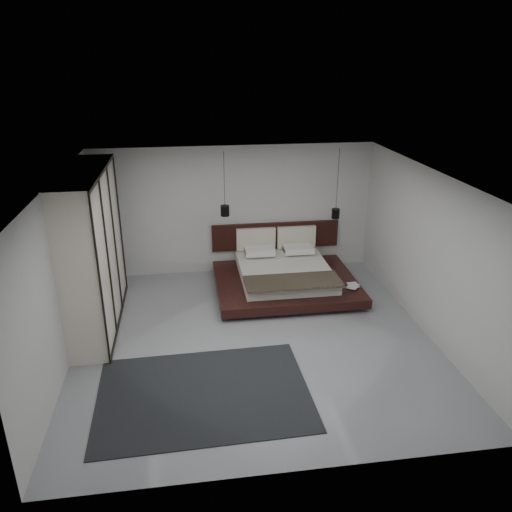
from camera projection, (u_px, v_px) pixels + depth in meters
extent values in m
plane|color=#92949A|center=(254.00, 338.00, 8.60)|extent=(6.00, 6.00, 0.00)
plane|color=white|center=(254.00, 178.00, 7.54)|extent=(6.00, 6.00, 0.00)
plane|color=silver|center=(235.00, 210.00, 10.82)|extent=(6.00, 0.00, 6.00)
plane|color=silver|center=(294.00, 372.00, 5.32)|extent=(6.00, 0.00, 6.00)
plane|color=silver|center=(62.00, 274.00, 7.67)|extent=(0.00, 6.00, 6.00)
plane|color=silver|center=(429.00, 254.00, 8.47)|extent=(0.00, 6.00, 6.00)
cube|color=black|center=(91.00, 229.00, 9.96)|extent=(0.05, 0.90, 2.60)
cube|color=black|center=(286.00, 289.00, 10.31)|extent=(2.23, 1.83, 0.08)
cube|color=black|center=(286.00, 283.00, 10.26)|extent=(2.84, 2.33, 0.18)
cube|color=silver|center=(285.00, 272.00, 10.30)|extent=(1.83, 2.03, 0.22)
cube|color=black|center=(293.00, 282.00, 9.52)|extent=(1.85, 0.71, 0.05)
cube|color=white|center=(259.00, 251.00, 10.90)|extent=(0.63, 0.41, 0.12)
cube|color=white|center=(297.00, 249.00, 11.01)|extent=(0.63, 0.41, 0.12)
cube|color=white|center=(260.00, 251.00, 10.74)|extent=(0.63, 0.41, 0.12)
cube|color=white|center=(298.00, 249.00, 10.86)|extent=(0.63, 0.41, 0.12)
cube|color=black|center=(276.00, 236.00, 11.13)|extent=(2.84, 0.08, 0.60)
cube|color=beige|center=(256.00, 239.00, 11.00)|extent=(0.86, 0.10, 0.50)
cube|color=beige|center=(296.00, 237.00, 11.12)|extent=(0.86, 0.10, 0.50)
imported|color=#99724C|center=(348.00, 286.00, 9.91)|extent=(0.21, 0.28, 0.03)
imported|color=#99724C|center=(348.00, 285.00, 9.87)|extent=(0.33, 0.34, 0.02)
cylinder|color=black|center=(224.00, 179.00, 9.88)|extent=(0.01, 0.01, 1.10)
cylinder|color=black|center=(225.00, 211.00, 10.12)|extent=(0.18, 0.18, 0.22)
cylinder|color=#FFE0B2|center=(225.00, 215.00, 10.16)|extent=(0.13, 0.13, 0.01)
cylinder|color=black|center=(338.00, 179.00, 10.22)|extent=(0.01, 0.01, 1.27)
cylinder|color=black|center=(336.00, 214.00, 10.50)|extent=(0.17, 0.17, 0.20)
cylinder|color=#FFE0B2|center=(335.00, 217.00, 10.53)|extent=(0.13, 0.13, 0.01)
cube|color=white|center=(92.00, 250.00, 8.61)|extent=(0.65, 2.80, 2.80)
cube|color=black|center=(103.00, 171.00, 8.14)|extent=(0.03, 2.80, 0.06)
cube|color=black|center=(120.00, 319.00, 9.17)|extent=(0.03, 2.80, 0.06)
cube|color=black|center=(100.00, 283.00, 7.37)|extent=(0.03, 0.05, 2.80)
cube|color=black|center=(108.00, 260.00, 8.22)|extent=(0.03, 0.05, 2.80)
cube|color=black|center=(115.00, 240.00, 9.08)|extent=(0.03, 0.05, 2.80)
cube|color=black|center=(120.00, 224.00, 9.94)|extent=(0.03, 0.05, 2.80)
cube|color=black|center=(204.00, 393.00, 7.19)|extent=(3.07, 2.23, 0.01)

